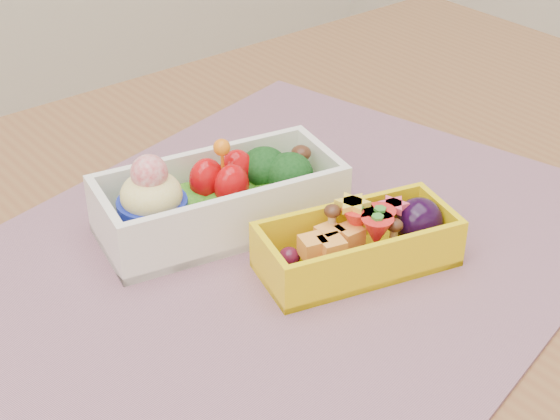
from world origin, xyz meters
TOP-DOWN VIEW (x-y plane):
  - table at (0.00, 0.00)m, footprint 1.20×0.80m
  - placemat at (0.02, 0.02)m, footprint 0.62×0.53m
  - bento_white at (0.01, 0.08)m, footprint 0.21×0.12m
  - bento_yellow at (0.06, -0.03)m, footprint 0.16×0.10m

SIDE VIEW (x-z plane):
  - table at x=0.00m, z-range 0.28..1.03m
  - placemat at x=0.02m, z-range 0.75..0.75m
  - bento_yellow at x=0.06m, z-range 0.75..0.80m
  - bento_white at x=0.01m, z-range 0.74..0.82m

